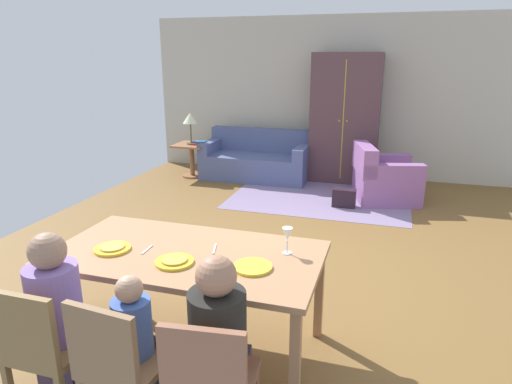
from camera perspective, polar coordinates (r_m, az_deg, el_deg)
ground_plane at (r=5.20m, az=3.91°, el=-6.31°), size 6.42×6.37×0.02m
back_wall at (r=8.00m, az=9.58°, el=11.78°), size 6.42×0.10×2.70m
dining_table at (r=3.14m, az=-8.78°, el=-8.71°), size 1.84×0.96×0.76m
plate_near_man at (r=3.26m, az=-17.85°, el=-6.90°), size 0.25×0.25×0.02m
pizza_near_man at (r=3.25m, az=-17.88°, el=-6.66°), size 0.17×0.17×0.01m
plate_near_child at (r=2.97m, az=-10.36°, el=-8.76°), size 0.25×0.25×0.02m
pizza_near_child at (r=2.96m, az=-10.38°, el=-8.50°), size 0.17×0.17×0.01m
plate_near_woman at (r=2.86m, az=-0.43°, el=-9.53°), size 0.25×0.25×0.02m
wine_glass at (r=3.01m, az=4.02°, el=-5.52°), size 0.07×0.07×0.19m
fork at (r=3.20m, az=-13.72°, el=-7.14°), size 0.02×0.15×0.01m
knife at (r=3.13m, az=-5.30°, el=-7.21°), size 0.06×0.17×0.01m
dining_chair_man at (r=2.91m, az=-25.66°, el=-17.16°), size 0.42×0.42×0.87m
person_man at (r=3.00m, az=-23.43°, el=-15.22°), size 0.30×0.40×1.11m
dining_chair_child at (r=2.63m, az=-17.10°, el=-19.99°), size 0.46×0.46×0.87m
person_child at (r=2.78m, az=-14.77°, el=-19.16°), size 0.22×0.30×0.92m
dining_chair_woman at (r=2.42m, az=-5.89°, el=-22.96°), size 0.47×0.47×0.87m
person_woman at (r=2.54m, az=-4.59°, el=-20.15°), size 0.31×0.41×1.11m
area_rug at (r=6.76m, az=8.11°, el=-0.74°), size 2.60×1.80×0.01m
couch at (r=7.76m, az=0.07°, el=4.02°), size 1.81×0.86×0.82m
armchair at (r=6.79m, az=15.89°, el=1.60°), size 1.05×1.05×0.82m
armoire at (r=7.61m, az=11.30°, el=9.16°), size 1.10×0.59×2.10m
side_table at (r=7.90m, az=-8.18°, el=4.64°), size 0.56×0.56×0.58m
table_lamp at (r=7.79m, az=-8.38°, el=9.17°), size 0.26×0.26×0.54m
book_lower at (r=7.78m, az=-7.37°, el=6.11°), size 0.22×0.16×0.03m
book_upper at (r=7.81m, az=-7.19°, el=6.37°), size 0.22×0.16×0.03m
handbag at (r=6.40m, az=11.17°, el=-0.76°), size 0.32×0.16×0.26m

